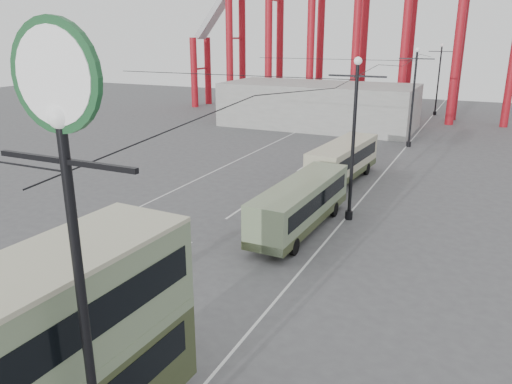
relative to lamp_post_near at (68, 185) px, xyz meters
The scene contains 10 objects.
ground 10.11m from the lamp_post_near, 151.82° to the left, with size 160.00×160.00×0.00m, color #4C4B4E.
road_markings 24.87m from the lamp_post_near, 105.88° to the left, with size 12.52×120.00×0.01m.
lamp_post_near is the anchor object (origin of this frame).
lamp_post_mid 21.24m from the lamp_post_near, 90.00° to the left, with size 3.20×0.44×9.32m.
lamp_post_far 43.12m from the lamp_post_near, 90.00° to the left, with size 3.20×0.44×9.32m.
lamp_post_distant 65.08m from the lamp_post_near, 90.00° to the left, with size 3.20×0.44×9.32m.
fairground_shed 51.61m from the lamp_post_near, 103.06° to the left, with size 22.00×10.00×5.00m, color gray.
single_decker_green 19.38m from the lamp_post_near, 96.35° to the left, with size 2.55×9.78×2.75m.
single_decker_cream 29.45m from the lamp_post_near, 95.13° to the left, with size 3.02×9.37×2.87m.
pedestrian 12.37m from the lamp_post_near, 124.03° to the left, with size 0.71×0.47×1.96m, color black.
Camera 1 is at (12.41, -9.42, 10.48)m, focal length 35.00 mm.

